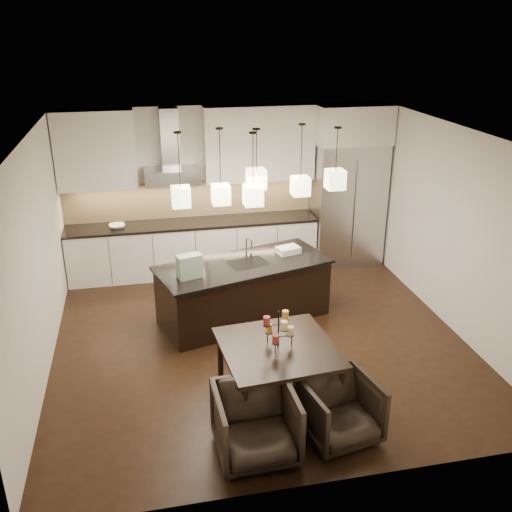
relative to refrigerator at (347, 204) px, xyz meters
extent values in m
cube|color=black|center=(-2.10, -2.38, -1.08)|extent=(5.50, 5.50, 0.02)
cube|color=white|center=(-2.10, -2.38, 1.73)|extent=(5.50, 5.50, 0.02)
cube|color=silver|center=(-2.10, 0.38, 0.32)|extent=(5.50, 0.02, 2.80)
cube|color=silver|center=(-2.10, -5.14, 0.32)|extent=(5.50, 0.02, 2.80)
cube|color=silver|center=(-4.86, -2.38, 0.32)|extent=(0.02, 5.50, 2.80)
cube|color=silver|center=(0.66, -2.38, 0.32)|extent=(0.02, 5.50, 2.80)
cube|color=#B7B7BA|center=(0.00, 0.00, 0.00)|extent=(1.20, 0.72, 2.15)
cube|color=silver|center=(0.00, 0.00, 1.40)|extent=(1.26, 0.72, 0.65)
cube|color=silver|center=(-2.73, 0.05, -0.64)|extent=(4.21, 0.62, 0.88)
cube|color=black|center=(-2.73, 0.05, -0.17)|extent=(4.21, 0.66, 0.04)
cube|color=tan|center=(-2.73, 0.35, 0.16)|extent=(4.21, 0.02, 0.63)
cube|color=silver|center=(-4.20, 0.19, 1.10)|extent=(1.25, 0.35, 1.25)
cube|color=silver|center=(-1.55, 0.19, 1.10)|extent=(1.85, 0.35, 1.25)
cube|color=#B7B7BA|center=(-3.03, 0.10, 0.65)|extent=(0.90, 0.52, 0.24)
cube|color=#B7B7BA|center=(-3.03, 0.21, 1.24)|extent=(0.30, 0.28, 0.96)
imported|color=silver|center=(-3.97, 0.00, -0.12)|extent=(0.29, 0.29, 0.06)
cube|color=black|center=(-2.20, -1.77, -0.66)|extent=(2.55, 1.57, 0.84)
cube|color=black|center=(-2.20, -1.77, -0.22)|extent=(2.65, 1.66, 0.04)
cube|color=#24643C|center=(-2.99, -2.09, -0.04)|extent=(0.36, 0.25, 0.32)
cube|color=silver|center=(-1.47, -1.52, -0.15)|extent=(0.37, 0.31, 0.10)
cylinder|color=#F9E8A6|center=(-2.06, -3.81, -0.16)|extent=(0.08, 0.08, 0.10)
cylinder|color=gold|center=(-2.27, -3.71, -0.16)|extent=(0.08, 0.08, 0.10)
cylinder|color=maroon|center=(-2.25, -3.95, -0.16)|extent=(0.08, 0.08, 0.10)
cylinder|color=gold|center=(-2.09, -3.73, 0.00)|extent=(0.08, 0.08, 0.10)
cylinder|color=maroon|center=(-2.32, -3.82, 0.00)|extent=(0.08, 0.08, 0.10)
cylinder|color=#F9E8A6|center=(-2.16, -3.95, 0.00)|extent=(0.08, 0.08, 0.10)
imported|color=black|center=(-2.61, -4.60, -0.70)|extent=(0.82, 0.84, 0.74)
imported|color=black|center=(-1.70, -4.53, -0.73)|extent=(0.86, 0.88, 0.69)
cube|color=#FFF5B7|center=(-3.04, -1.92, 0.88)|extent=(0.24, 0.24, 0.26)
cube|color=#FFF5B7|center=(-2.49, -1.74, 0.83)|extent=(0.24, 0.24, 0.26)
cube|color=#FFF5B7|center=(-2.03, -1.89, 1.06)|extent=(0.24, 0.24, 0.26)
cube|color=#FFF5B7|center=(-1.36, -1.66, 0.86)|extent=(0.24, 0.24, 0.26)
cube|color=#FFF5B7|center=(-0.97, -2.00, 1.02)|extent=(0.24, 0.24, 0.26)
cube|color=#FFF5B7|center=(-2.13, -2.13, 0.91)|extent=(0.24, 0.24, 0.26)
camera|label=1|loc=(-3.55, -9.10, 3.02)|focal=40.00mm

